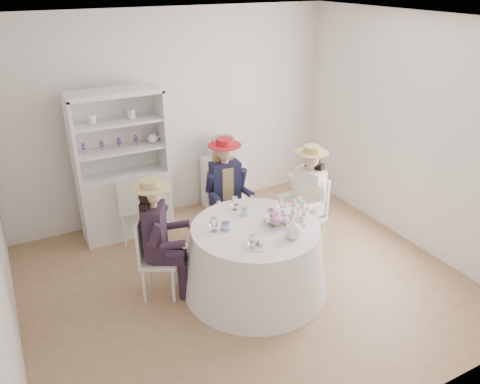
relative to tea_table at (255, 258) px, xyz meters
name	(u,v)px	position (x,y,z in m)	size (l,w,h in m)	color
ground	(244,282)	(-0.05, 0.14, -0.37)	(4.50, 4.50, 0.00)	olive
ceiling	(245,21)	(-0.05, 0.14, 2.33)	(4.50, 4.50, 0.00)	white
wall_back	(173,116)	(-0.05, 2.14, 0.98)	(4.50, 4.50, 0.00)	silver
wall_front	(395,276)	(-0.05, -1.86, 0.98)	(4.50, 4.50, 0.00)	silver
wall_right	(413,134)	(2.20, 0.14, 0.98)	(4.50, 4.50, 0.00)	silver
tea_table	(255,258)	(0.00, 0.00, 0.00)	(1.51, 1.51, 0.75)	white
hutch	(124,185)	(-0.86, 1.81, 0.29)	(1.24, 0.79, 1.86)	silver
side_table	(224,184)	(0.53, 1.84, 0.00)	(0.48, 0.48, 0.74)	silver
hatbox	(223,148)	(0.53, 1.84, 0.52)	(0.31, 0.31, 0.31)	black
guest_left	(157,233)	(-0.91, 0.38, 0.36)	(0.56, 0.50, 1.31)	silver
guest_mid	(226,187)	(0.14, 0.97, 0.39)	(0.50, 0.52, 1.36)	silver
guest_right	(308,194)	(0.90, 0.38, 0.38)	(0.55, 0.50, 1.33)	silver
spare_chair	(133,204)	(-0.83, 1.57, 0.12)	(0.42, 0.42, 0.93)	silver
teacup_a	(226,227)	(-0.30, 0.08, 0.42)	(0.10, 0.10, 0.08)	white
teacup_b	(244,212)	(0.01, 0.27, 0.41)	(0.07, 0.07, 0.07)	white
teacup_c	(271,213)	(0.26, 0.14, 0.41)	(0.08, 0.08, 0.06)	white
flower_bowl	(276,220)	(0.22, -0.03, 0.41)	(0.23, 0.23, 0.06)	white
flower_arrangement	(277,218)	(0.20, -0.09, 0.47)	(0.19, 0.18, 0.07)	#D068A2
table_teapot	(293,231)	(0.21, -0.35, 0.45)	(0.23, 0.17, 0.17)	white
sandwich_plate	(256,244)	(-0.17, -0.31, 0.39)	(0.25, 0.25, 0.06)	white
cupcake_stand	(298,212)	(0.46, -0.07, 0.46)	(0.25, 0.25, 0.23)	white
stemware_set	(256,220)	(0.00, 0.00, 0.45)	(0.89, 0.86, 0.15)	white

